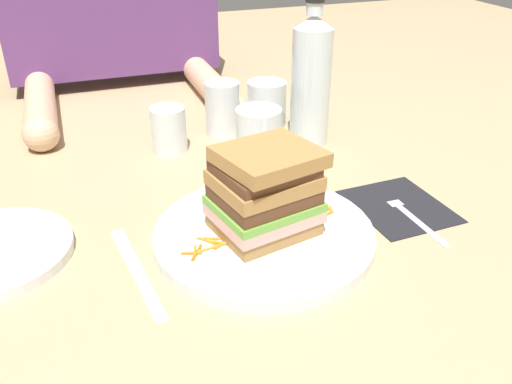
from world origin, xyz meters
name	(u,v)px	position (x,y,z in m)	size (l,w,h in m)	color
ground_plane	(248,239)	(0.00, 0.00, 0.00)	(3.00, 3.00, 0.00)	tan
main_plate	(264,235)	(0.02, -0.01, 0.01)	(0.29, 0.29, 0.02)	white
sandwich	(265,192)	(0.02, -0.01, 0.07)	(0.15, 0.13, 0.12)	#A87A42
carrot_shred_0	(197,253)	(-0.08, -0.03, 0.02)	(0.00, 0.00, 0.03)	orange
carrot_shred_1	(208,242)	(-0.06, -0.01, 0.02)	(0.00, 0.00, 0.03)	orange
carrot_shred_2	(195,251)	(-0.08, -0.03, 0.02)	(0.00, 0.00, 0.02)	orange
carrot_shred_3	(192,253)	(-0.08, -0.03, 0.02)	(0.00, 0.00, 0.03)	orange
carrot_shred_4	(208,238)	(-0.05, -0.01, 0.02)	(0.00, 0.00, 0.03)	orange
carrot_shred_5	(208,249)	(-0.06, -0.03, 0.02)	(0.00, 0.00, 0.03)	orange
carrot_shred_6	(221,245)	(-0.04, -0.02, 0.02)	(0.00, 0.00, 0.02)	orange
carrot_shred_7	(217,242)	(-0.05, -0.02, 0.02)	(0.00, 0.00, 0.03)	orange
carrot_shred_8	(314,205)	(0.11, 0.02, 0.02)	(0.00, 0.00, 0.03)	orange
carrot_shred_9	(327,206)	(0.12, 0.01, 0.02)	(0.00, 0.00, 0.03)	orange
carrot_shred_10	(322,208)	(0.11, 0.01, 0.02)	(0.00, 0.00, 0.03)	orange
carrot_shred_11	(325,215)	(0.11, -0.01, 0.02)	(0.00, 0.00, 0.03)	orange
carrot_shred_12	(316,216)	(0.10, 0.00, 0.02)	(0.00, 0.00, 0.03)	orange
carrot_shred_13	(327,210)	(0.12, 0.01, 0.02)	(0.00, 0.00, 0.02)	orange
napkin_dark	(399,206)	(0.23, 0.01, 0.00)	(0.13, 0.15, 0.00)	black
fork	(408,211)	(0.23, -0.02, 0.00)	(0.02, 0.17, 0.00)	silver
knife	(139,274)	(-0.15, -0.03, 0.00)	(0.04, 0.20, 0.00)	silver
juice_glass	(259,138)	(0.10, 0.23, 0.04)	(0.08, 0.08, 0.09)	white
water_bottle	(311,80)	(0.21, 0.26, 0.12)	(0.07, 0.07, 0.26)	silver
empty_tumbler_0	(222,109)	(0.07, 0.35, 0.05)	(0.06, 0.06, 0.10)	silver
empty_tumbler_1	(169,130)	(-0.04, 0.31, 0.04)	(0.06, 0.06, 0.08)	silver
empty_tumbler_2	(267,104)	(0.17, 0.37, 0.04)	(0.07, 0.07, 0.09)	silver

